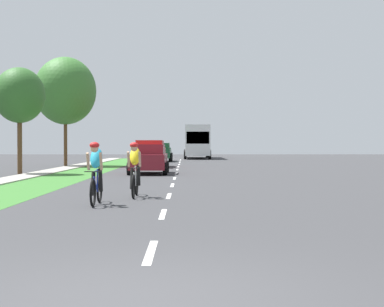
% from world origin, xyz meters
% --- Properties ---
extents(ground_plane, '(120.00, 120.00, 0.00)m').
position_xyz_m(ground_plane, '(0.00, 20.00, 0.00)').
color(ground_plane, '#38383A').
extents(grass_verge, '(2.58, 70.00, 0.01)m').
position_xyz_m(grass_verge, '(-5.07, 20.00, 0.00)').
color(grass_verge, '#38722D').
rests_on(grass_verge, ground_plane).
extents(sidewalk_concrete, '(1.30, 70.00, 0.10)m').
position_xyz_m(sidewalk_concrete, '(-7.01, 20.00, 0.00)').
color(sidewalk_concrete, '#9E998E').
rests_on(sidewalk_concrete, ground_plane).
extents(lane_markings_center, '(0.12, 53.49, 0.01)m').
position_xyz_m(lane_markings_center, '(0.00, 24.00, 0.00)').
color(lane_markings_center, white).
rests_on(lane_markings_center, ground_plane).
extents(cyclist_lead, '(0.42, 1.72, 1.58)m').
position_xyz_m(cyclist_lead, '(-1.76, 8.66, 0.81)').
color(cyclist_lead, black).
rests_on(cyclist_lead, ground_plane).
extents(cyclist_trailing, '(0.42, 1.72, 1.58)m').
position_xyz_m(cyclist_trailing, '(-0.97, 10.74, 0.81)').
color(cyclist_trailing, black).
rests_on(cyclist_trailing, ground_plane).
extents(sedan_maroon, '(1.98, 4.30, 1.52)m').
position_xyz_m(sedan_maroon, '(-1.40, 23.62, 0.77)').
color(sedan_maroon, maroon).
rests_on(sedan_maroon, ground_plane).
extents(suv_red, '(2.15, 4.70, 1.79)m').
position_xyz_m(suv_red, '(-1.89, 32.12, 0.95)').
color(suv_red, red).
rests_on(suv_red, ground_plane).
extents(pickup_dark_green, '(2.22, 5.10, 1.64)m').
position_xyz_m(pickup_dark_green, '(-1.81, 44.36, 0.83)').
color(pickup_dark_green, '#194C2D').
rests_on(pickup_dark_green, ground_plane).
extents(bus_white, '(2.78, 11.60, 3.48)m').
position_xyz_m(bus_white, '(1.70, 55.66, 1.98)').
color(bus_white, silver).
rests_on(bus_white, ground_plane).
extents(street_tree_near, '(2.58, 2.58, 5.45)m').
position_xyz_m(street_tree_near, '(-8.00, 23.39, 4.01)').
color(street_tree_near, brown).
rests_on(street_tree_near, ground_plane).
extents(street_tree_far, '(4.29, 4.29, 7.63)m').
position_xyz_m(street_tree_far, '(-7.93, 34.01, 5.26)').
color(street_tree_far, brown).
rests_on(street_tree_far, ground_plane).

